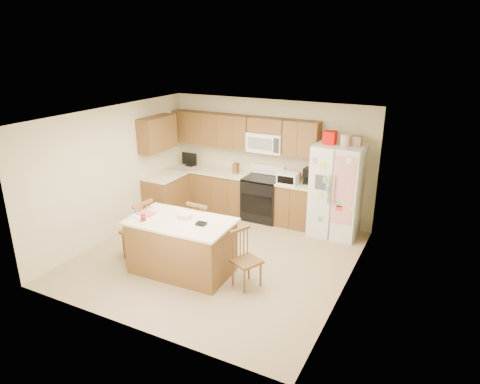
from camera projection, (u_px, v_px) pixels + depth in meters
The scene contains 9 objects.
ground at pixel (218, 256), 7.61m from camera, with size 4.50×4.50×0.00m, color #96755F.
room_shell at pixel (216, 179), 7.12m from camera, with size 4.60×4.60×2.52m.
cabinetry at pixel (219, 173), 9.22m from camera, with size 3.36×1.56×2.15m.
stove at pixel (263, 198), 9.08m from camera, with size 0.76×0.65×1.13m.
refrigerator at pixel (336, 190), 8.20m from camera, with size 0.90×0.79×2.04m.
island at pixel (182, 246), 6.98m from camera, with size 1.71×1.04×1.01m.
windsor_chair_left at pixel (138, 231), 7.42m from camera, with size 0.49×0.51×1.07m.
windsor_chair_back at pixel (203, 230), 7.53m from camera, with size 0.46×0.44×1.02m.
windsor_chair_right at pixel (246, 260), 6.58m from camera, with size 0.51×0.52×0.93m.
Camera 1 is at (3.42, -5.86, 3.65)m, focal length 32.00 mm.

